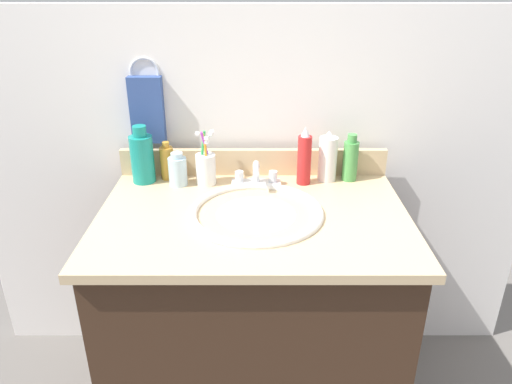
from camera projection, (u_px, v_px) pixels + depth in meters
vanity_cabinet at (255, 320)px, 1.56m from camera, size 0.87×0.57×0.72m
countertop at (255, 218)px, 1.40m from camera, size 0.90×0.62×0.03m
backsplash at (256, 162)px, 1.65m from camera, size 0.90×0.02×0.09m
back_wall at (256, 193)px, 1.77m from camera, size 2.00×0.04×1.30m
towel_ring at (147, 72)px, 1.56m from camera, size 0.10×0.01×0.10m
hand_towel at (149, 110)px, 1.59m from camera, size 0.11×0.04×0.22m
sink_basin at (258, 222)px, 1.41m from camera, size 0.39×0.39×0.11m
faucet at (258, 178)px, 1.57m from camera, size 0.16×0.10×0.08m
bottle_spray_red at (306, 158)px, 1.56m from camera, size 0.04×0.04×0.19m
bottle_oil_amber at (169, 162)px, 1.61m from camera, size 0.04×0.04×0.13m
bottle_mouthwash_teal at (144, 157)px, 1.58m from camera, size 0.08×0.08×0.19m
bottle_gel_clear at (180, 170)px, 1.57m from camera, size 0.06×0.06×0.11m
bottle_lotion_white at (330, 158)px, 1.59m from camera, size 0.06×0.06×0.17m
bottle_toner_green at (353, 160)px, 1.59m from camera, size 0.05×0.05×0.16m
cup_white_ceramic at (208, 167)px, 1.57m from camera, size 0.06×0.08×0.18m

